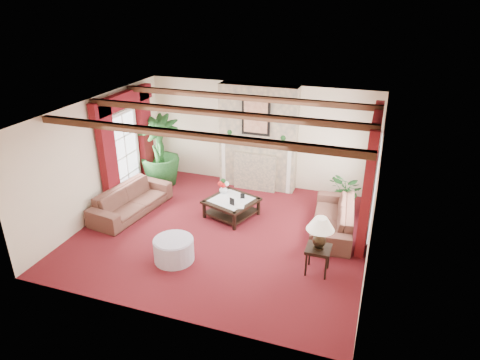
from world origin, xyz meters
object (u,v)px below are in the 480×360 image
at_px(potted_palm, 161,166).
at_px(side_table, 317,260).
at_px(ottoman, 174,250).
at_px(coffee_table, 231,208).
at_px(sofa_left, 131,196).
at_px(sofa_right, 334,213).

bearing_deg(potted_palm, side_table, -29.19).
bearing_deg(potted_palm, ottoman, -57.85).
distance_m(potted_palm, side_table, 5.31).
height_order(coffee_table, side_table, side_table).
distance_m(coffee_table, side_table, 2.70).
bearing_deg(ottoman, sofa_left, 141.97).
bearing_deg(sofa_left, ottoman, -119.98).
relative_size(sofa_left, ottoman, 2.84).
bearing_deg(sofa_left, sofa_right, -73.35).
distance_m(sofa_right, side_table, 1.63).
relative_size(sofa_right, potted_palm, 1.04).
xyz_separation_m(potted_palm, ottoman, (1.95, -3.10, -0.30)).
distance_m(coffee_table, ottoman, 2.07).
relative_size(coffee_table, ottoman, 1.32).
xyz_separation_m(sofa_right, side_table, (-0.06, -1.62, -0.15)).
bearing_deg(side_table, sofa_left, 168.44).
height_order(sofa_right, ottoman, sofa_right).
xyz_separation_m(potted_palm, side_table, (4.63, -2.59, -0.26)).
distance_m(potted_palm, ottoman, 3.67).
bearing_deg(sofa_right, side_table, -6.88).
bearing_deg(sofa_right, ottoman, -56.91).
relative_size(sofa_right, coffee_table, 2.12).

